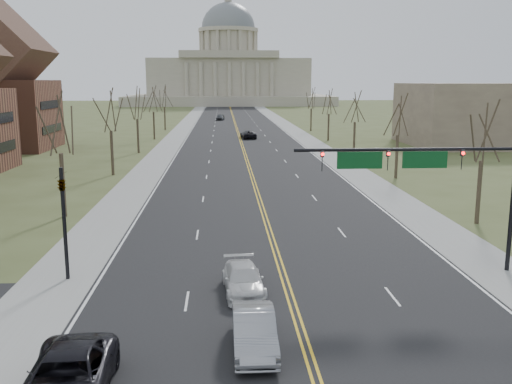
{
  "coord_description": "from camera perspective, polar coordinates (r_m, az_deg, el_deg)",
  "views": [
    {
      "loc": [
        -3.21,
        -15.88,
        10.34
      ],
      "look_at": [
        -0.99,
        21.73,
        3.0
      ],
      "focal_mm": 40.0,
      "sensor_mm": 36.0,
      "label": 1
    }
  ],
  "objects": [
    {
      "name": "road",
      "position": [
        126.35,
        -1.92,
        6.33
      ],
      "size": [
        20.0,
        380.0,
        0.01
      ],
      "primitive_type": "cube",
      "color": "black",
      "rests_on": "ground"
    },
    {
      "name": "cross_road",
      "position": [
        24.41,
        4.64,
        -14.06
      ],
      "size": [
        120.0,
        14.0,
        0.01
      ],
      "primitive_type": "cube",
      "color": "black",
      "rests_on": "ground"
    },
    {
      "name": "sidewalk_left",
      "position": [
        126.61,
        -7.39,
        6.26
      ],
      "size": [
        4.0,
        380.0,
        0.03
      ],
      "primitive_type": "cube",
      "color": "gray",
      "rests_on": "ground"
    },
    {
      "name": "sidewalk_right",
      "position": [
        127.22,
        3.52,
        6.35
      ],
      "size": [
        4.0,
        380.0,
        0.03
      ],
      "primitive_type": "cube",
      "color": "gray",
      "rests_on": "ground"
    },
    {
      "name": "center_line",
      "position": [
        126.35,
        -1.92,
        6.34
      ],
      "size": [
        0.42,
        380.0,
        0.01
      ],
      "primitive_type": "cube",
      "color": "gold",
      "rests_on": "road"
    },
    {
      "name": "edge_line_left",
      "position": [
        126.48,
        -6.39,
        6.28
      ],
      "size": [
        0.15,
        380.0,
        0.01
      ],
      "primitive_type": "cube",
      "color": "silver",
      "rests_on": "road"
    },
    {
      "name": "edge_line_right",
      "position": [
        126.97,
        2.53,
        6.36
      ],
      "size": [
        0.15,
        380.0,
        0.01
      ],
      "primitive_type": "cube",
      "color": "silver",
      "rests_on": "road"
    },
    {
      "name": "capitol",
      "position": [
        265.84,
        -2.75,
        11.85
      ],
      "size": [
        90.0,
        60.0,
        50.0
      ],
      "color": "#B2AA94",
      "rests_on": "ground"
    },
    {
      "name": "signal_mast",
      "position": [
        31.59,
        16.39,
        2.24
      ],
      "size": [
        12.12,
        0.44,
        7.2
      ],
      "color": "black",
      "rests_on": "ground"
    },
    {
      "name": "signal_left",
      "position": [
        31.24,
        -18.69,
        -1.81
      ],
      "size": [
        0.32,
        0.36,
        6.0
      ],
      "color": "black",
      "rests_on": "ground"
    },
    {
      "name": "tree_r_0",
      "position": [
        44.22,
        21.77,
        5.33
      ],
      "size": [
        3.74,
        3.74,
        8.5
      ],
      "color": "#32261D",
      "rests_on": "ground"
    },
    {
      "name": "tree_l_0",
      "position": [
        45.7,
        -19.08,
        6.16
      ],
      "size": [
        3.96,
        3.96,
        9.0
      ],
      "color": "#32261D",
      "rests_on": "ground"
    },
    {
      "name": "tree_r_1",
      "position": [
        62.85,
        14.06,
        7.24
      ],
      "size": [
        3.74,
        3.74,
        8.5
      ],
      "color": "#32261D",
      "rests_on": "ground"
    },
    {
      "name": "tree_l_1",
      "position": [
        65.14,
        -14.38,
        7.69
      ],
      "size": [
        3.96,
        3.96,
        9.0
      ],
      "color": "#32261D",
      "rests_on": "ground"
    },
    {
      "name": "tree_r_2",
      "position": [
        82.13,
        9.9,
        8.22
      ],
      "size": [
        3.74,
        3.74,
        8.5
      ],
      "color": "#32261D",
      "rests_on": "ground"
    },
    {
      "name": "tree_l_2",
      "position": [
        84.84,
        -11.84,
        8.5
      ],
      "size": [
        3.96,
        3.96,
        9.0
      ],
      "color": "#32261D",
      "rests_on": "ground"
    },
    {
      "name": "tree_r_3",
      "position": [
        101.69,
        7.31,
        8.81
      ],
      "size": [
        3.74,
        3.74,
        8.5
      ],
      "color": "#32261D",
      "rests_on": "ground"
    },
    {
      "name": "tree_l_3",
      "position": [
        104.66,
        -10.25,
        8.99
      ],
      "size": [
        3.96,
        3.96,
        9.0
      ],
      "color": "#32261D",
      "rests_on": "ground"
    },
    {
      "name": "tree_r_4",
      "position": [
        121.39,
        5.56,
        9.19
      ],
      "size": [
        3.74,
        3.74,
        8.5
      ],
      "color": "#32261D",
      "rests_on": "ground"
    },
    {
      "name": "tree_l_4",
      "position": [
        124.54,
        -9.16,
        9.33
      ],
      "size": [
        3.96,
        3.96,
        9.0
      ],
      "color": "#32261D",
      "rests_on": "ground"
    },
    {
      "name": "bldg_right_mass",
      "position": [
        101.68,
        21.96,
        7.23
      ],
      "size": [
        25.0,
        20.0,
        10.0
      ],
      "primitive_type": "cube",
      "color": "#6C5B4D",
      "rests_on": "ground"
    },
    {
      "name": "car_sb_inner_lead",
      "position": [
        22.83,
        -0.19,
        -13.72
      ],
      "size": [
        1.66,
        4.7,
        1.54
      ],
      "primitive_type": "imported",
      "rotation": [
        0.0,
        0.0,
        0.0
      ],
      "color": "#919398",
      "rests_on": "road"
    },
    {
      "name": "car_sb_outer_lead",
      "position": [
        20.45,
        -18.36,
        -17.31
      ],
      "size": [
        2.92,
        5.96,
        1.63
      ],
      "primitive_type": "imported",
      "rotation": [
        0.0,
        0.0,
        0.04
      ],
      "color": "black",
      "rests_on": "road"
    },
    {
      "name": "car_sb_inner_second",
      "position": [
        28.52,
        -1.28,
        -8.76
      ],
      "size": [
        2.24,
        4.8,
        1.36
      ],
      "primitive_type": "imported",
      "rotation": [
        0.0,
        0.0,
        0.07
      ],
      "color": "silver",
      "rests_on": "road"
    },
    {
      "name": "car_far_nb",
      "position": [
        104.81,
        -0.78,
        5.77
      ],
      "size": [
        3.04,
        5.5,
        1.46
      ],
      "primitive_type": "imported",
      "rotation": [
        0.0,
        0.0,
        3.26
      ],
      "color": "black",
      "rests_on": "road"
    },
    {
      "name": "car_far_sb",
      "position": [
        154.82,
        -3.58,
        7.49
      ],
      "size": [
        2.56,
        5.09,
        1.66
      ],
      "primitive_type": "imported",
      "rotation": [
        0.0,
        0.0,
        -0.12
      ],
      "color": "#4F5357",
      "rests_on": "road"
    }
  ]
}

